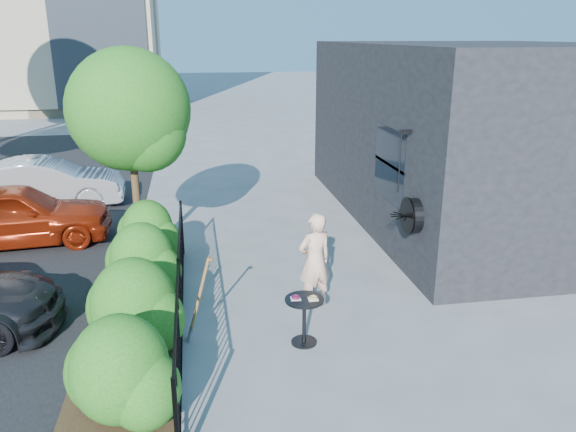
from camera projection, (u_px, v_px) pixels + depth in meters
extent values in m
plane|color=gray|center=(281.00, 318.00, 8.66)|extent=(120.00, 120.00, 0.00)
cube|color=black|center=(482.00, 132.00, 13.15)|extent=(6.00, 9.00, 4.00)
cube|color=black|center=(390.00, 164.00, 10.76)|extent=(0.04, 1.60, 1.40)
cube|color=black|center=(390.00, 164.00, 10.77)|extent=(0.05, 1.70, 0.06)
cylinder|color=black|center=(413.00, 216.00, 9.51)|extent=(0.18, 0.60, 0.60)
cylinder|color=black|center=(407.00, 216.00, 9.50)|extent=(0.03, 0.64, 0.64)
cube|color=black|center=(406.00, 132.00, 9.56)|extent=(0.25, 0.06, 0.06)
cylinder|color=black|center=(400.00, 163.00, 9.72)|extent=(0.02, 0.02, 1.05)
cylinder|color=black|center=(176.00, 426.00, 5.44)|extent=(0.05, 0.05, 1.10)
cylinder|color=black|center=(180.00, 293.00, 8.25)|extent=(0.05, 0.05, 1.10)
cylinder|color=black|center=(182.00, 227.00, 11.07)|extent=(0.05, 0.05, 1.10)
cube|color=black|center=(178.00, 261.00, 8.10)|extent=(0.03, 6.00, 0.03)
cube|color=black|center=(182.00, 320.00, 8.39)|extent=(0.03, 6.00, 0.03)
cylinder|color=black|center=(177.00, 420.00, 5.53)|extent=(0.02, 0.02, 1.04)
cylinder|color=black|center=(177.00, 407.00, 5.72)|extent=(0.02, 0.02, 1.04)
cylinder|color=black|center=(177.00, 395.00, 5.91)|extent=(0.02, 0.02, 1.04)
cylinder|color=black|center=(178.00, 384.00, 6.10)|extent=(0.02, 0.02, 1.04)
cylinder|color=black|center=(178.00, 374.00, 6.28)|extent=(0.02, 0.02, 1.04)
cylinder|color=black|center=(178.00, 364.00, 6.47)|extent=(0.02, 0.02, 1.04)
cylinder|color=black|center=(178.00, 355.00, 6.66)|extent=(0.02, 0.02, 1.04)
cylinder|color=black|center=(179.00, 346.00, 6.85)|extent=(0.02, 0.02, 1.04)
cylinder|color=black|center=(179.00, 338.00, 7.03)|extent=(0.02, 0.02, 1.04)
cylinder|color=black|center=(179.00, 330.00, 7.22)|extent=(0.02, 0.02, 1.04)
cylinder|color=black|center=(179.00, 322.00, 7.41)|extent=(0.02, 0.02, 1.04)
cylinder|color=black|center=(180.00, 315.00, 7.60)|extent=(0.02, 0.02, 1.04)
cylinder|color=black|center=(180.00, 309.00, 7.78)|extent=(0.02, 0.02, 1.04)
cylinder|color=black|center=(180.00, 302.00, 7.97)|extent=(0.02, 0.02, 1.04)
cylinder|color=black|center=(180.00, 296.00, 8.16)|extent=(0.02, 0.02, 1.04)
cylinder|color=black|center=(180.00, 290.00, 8.35)|extent=(0.02, 0.02, 1.04)
cylinder|color=black|center=(180.00, 285.00, 8.54)|extent=(0.02, 0.02, 1.04)
cylinder|color=black|center=(181.00, 279.00, 8.72)|extent=(0.02, 0.02, 1.04)
cylinder|color=black|center=(181.00, 274.00, 8.91)|extent=(0.02, 0.02, 1.04)
cylinder|color=black|center=(181.00, 269.00, 9.10)|extent=(0.02, 0.02, 1.04)
cylinder|color=black|center=(181.00, 264.00, 9.29)|extent=(0.02, 0.02, 1.04)
cylinder|color=black|center=(181.00, 260.00, 9.47)|extent=(0.02, 0.02, 1.04)
cylinder|color=black|center=(181.00, 255.00, 9.66)|extent=(0.02, 0.02, 1.04)
cylinder|color=black|center=(181.00, 251.00, 9.85)|extent=(0.02, 0.02, 1.04)
cylinder|color=black|center=(181.00, 247.00, 10.04)|extent=(0.02, 0.02, 1.04)
cylinder|color=black|center=(181.00, 243.00, 10.22)|extent=(0.02, 0.02, 1.04)
cylinder|color=black|center=(182.00, 240.00, 10.41)|extent=(0.02, 0.02, 1.04)
cylinder|color=black|center=(182.00, 236.00, 10.60)|extent=(0.02, 0.02, 1.04)
cylinder|color=black|center=(182.00, 232.00, 10.79)|extent=(0.02, 0.02, 1.04)
cylinder|color=black|center=(182.00, 229.00, 10.97)|extent=(0.02, 0.02, 1.04)
cube|color=#382616|center=(134.00, 328.00, 8.30)|extent=(1.30, 6.00, 0.08)
ellipsoid|color=#225F15|center=(120.00, 373.00, 6.05)|extent=(1.10, 1.10, 1.24)
ellipsoid|color=#225F15|center=(134.00, 305.00, 7.55)|extent=(1.10, 1.10, 1.24)
ellipsoid|color=#225F15|center=(142.00, 263.00, 8.96)|extent=(1.10, 1.10, 1.24)
ellipsoid|color=#225F15|center=(148.00, 234.00, 10.27)|extent=(1.10, 1.10, 1.24)
cylinder|color=#3F2B19|center=(137.00, 201.00, 10.55)|extent=(0.14, 0.14, 2.40)
sphere|color=#225F15|center=(129.00, 113.00, 10.05)|extent=(2.20, 2.20, 2.20)
sphere|color=#225F15|center=(147.00, 133.00, 10.01)|extent=(1.43, 1.43, 1.43)
cylinder|color=black|center=(304.00, 300.00, 7.76)|extent=(0.55, 0.55, 0.03)
cylinder|color=black|center=(304.00, 322.00, 7.87)|extent=(0.05, 0.05, 0.66)
cylinder|color=black|center=(304.00, 342.00, 7.97)|extent=(0.37, 0.37, 0.03)
cube|color=white|center=(296.00, 299.00, 7.76)|extent=(0.14, 0.14, 0.01)
cube|color=white|center=(313.00, 299.00, 7.75)|extent=(0.14, 0.14, 0.01)
torus|color=#430B20|center=(296.00, 297.00, 7.75)|extent=(0.12, 0.12, 0.04)
torus|color=#B18C4B|center=(313.00, 298.00, 7.74)|extent=(0.12, 0.12, 0.04)
imported|color=#E3B292|center=(315.00, 261.00, 8.83)|extent=(0.66, 0.53, 1.57)
cylinder|color=brown|center=(199.00, 296.00, 7.86)|extent=(0.35, 0.04, 1.13)
cube|color=gray|center=(190.00, 334.00, 8.02)|extent=(0.09, 0.17, 0.24)
cylinder|color=brown|center=(210.00, 259.00, 7.72)|extent=(0.10, 0.09, 0.05)
imported|color=maroon|center=(13.00, 215.00, 11.52)|extent=(3.96, 1.92, 1.30)
imported|color=#ADADB1|center=(45.00, 183.00, 14.07)|extent=(3.85, 1.55, 1.24)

